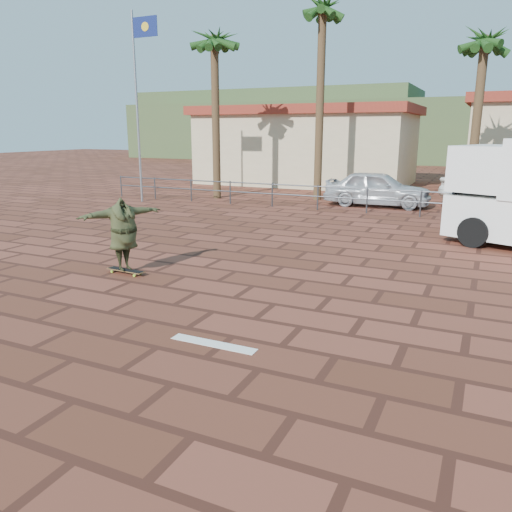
{
  "coord_description": "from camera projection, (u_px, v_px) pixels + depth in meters",
  "views": [
    {
      "loc": [
        4.25,
        -7.27,
        3.15
      ],
      "look_at": [
        0.32,
        1.14,
        0.8
      ],
      "focal_mm": 35.0,
      "sensor_mm": 36.0,
      "label": 1
    }
  ],
  "objects": [
    {
      "name": "ground",
      "position": [
        213.0,
        312.0,
        8.9
      ],
      "size": [
        120.0,
        120.0,
        0.0
      ],
      "primitive_type": "plane",
      "color": "brown",
      "rests_on": "ground"
    },
    {
      "name": "paint_stripe",
      "position": [
        213.0,
        344.0,
        7.55
      ],
      "size": [
        1.4,
        0.22,
        0.01
      ],
      "primitive_type": "cube",
      "color": "white",
      "rests_on": "ground"
    },
    {
      "name": "guardrail",
      "position": [
        367.0,
        196.0,
        19.27
      ],
      "size": [
        24.06,
        0.06,
        1.0
      ],
      "color": "#47494F",
      "rests_on": "ground"
    },
    {
      "name": "flagpole",
      "position": [
        139.0,
        94.0,
        21.47
      ],
      "size": [
        1.3,
        0.1,
        8.0
      ],
      "color": "gray",
      "rests_on": "ground"
    },
    {
      "name": "palm_far_left",
      "position": [
        214.0,
        45.0,
        22.16
      ],
      "size": [
        2.4,
        2.4,
        8.25
      ],
      "color": "brown",
      "rests_on": "ground"
    },
    {
      "name": "palm_left",
      "position": [
        323.0,
        15.0,
        21.35
      ],
      "size": [
        2.4,
        2.4,
        9.45
      ],
      "color": "brown",
      "rests_on": "ground"
    },
    {
      "name": "palm_center",
      "position": [
        484.0,
        46.0,
        19.52
      ],
      "size": [
        2.4,
        2.4,
        7.75
      ],
      "color": "brown",
      "rests_on": "ground"
    },
    {
      "name": "building_west",
      "position": [
        307.0,
        145.0,
        30.12
      ],
      "size": [
        12.6,
        7.6,
        4.5
      ],
      "color": "beige",
      "rests_on": "ground"
    },
    {
      "name": "hill_front",
      "position": [
        451.0,
        132.0,
        52.08
      ],
      "size": [
        70.0,
        18.0,
        6.0
      ],
      "primitive_type": "cube",
      "color": "#384C28",
      "rests_on": "ground"
    },
    {
      "name": "hill_back",
      "position": [
        279.0,
        124.0,
        66.13
      ],
      "size": [
        35.0,
        14.0,
        8.0
      ],
      "primitive_type": "cube",
      "color": "#384C28",
      "rests_on": "ground"
    },
    {
      "name": "longboard",
      "position": [
        126.0,
        270.0,
        11.23
      ],
      "size": [
        0.98,
        0.28,
        0.1
      ],
      "rotation": [
        0.0,
        0.0,
        -0.07
      ],
      "color": "olive",
      "rests_on": "ground"
    },
    {
      "name": "skateboarder",
      "position": [
        123.0,
        234.0,
        11.03
      ],
      "size": [
        1.29,
        2.06,
        1.63
      ],
      "primitive_type": "imported",
      "rotation": [
        0.0,
        0.0,
        1.17
      ],
      "color": "#34381E",
      "rests_on": "longboard"
    },
    {
      "name": "car_silver",
      "position": [
        377.0,
        188.0,
        21.13
      ],
      "size": [
        4.45,
        1.94,
        1.49
      ],
      "primitive_type": "imported",
      "rotation": [
        0.0,
        0.0,
        1.61
      ],
      "color": "#B4B7BC",
      "rests_on": "ground"
    },
    {
      "name": "car_white",
      "position": [
        502.0,
        187.0,
        21.21
      ],
      "size": [
        5.04,
        3.37,
        1.57
      ],
      "primitive_type": "imported",
      "rotation": [
        0.0,
        0.0,
        1.97
      ],
      "color": "silver",
      "rests_on": "ground"
    }
  ]
}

